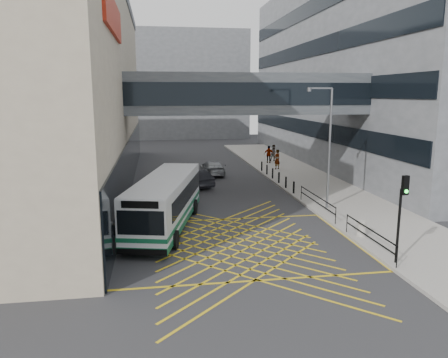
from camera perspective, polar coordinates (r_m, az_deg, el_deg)
name	(u,v)px	position (r m, az deg, el deg)	size (l,w,h in m)	color
ground	(236,244)	(22.42, 1.61, -8.48)	(120.00, 120.00, 0.00)	#333335
building_right	(414,70)	(52.81, 23.55, 12.86)	(24.09, 44.00, 20.00)	slate
building_far	(164,86)	(80.81, -7.79, 12.00)	(28.00, 16.00, 18.00)	slate
skybridge	(247,94)	(33.49, 2.99, 11.03)	(20.00, 4.10, 3.00)	#474C51
pavement	(306,180)	(38.75, 10.67, -0.19)	(6.00, 54.00, 0.16)	#A39D95
box_junction	(236,244)	(22.42, 1.61, -8.47)	(12.00, 9.00, 0.01)	gold
bus	(166,201)	(24.94, -7.60, -2.81)	(4.79, 10.67, 2.92)	silver
car_white	(147,227)	(23.30, -10.08, -6.25)	(1.63, 3.99, 1.27)	white
car_dark	(195,178)	(35.98, -3.83, 0.11)	(1.73, 4.41, 1.38)	black
car_silver	(213,167)	(41.21, -1.49, 1.55)	(1.91, 4.52, 1.41)	gray
traffic_light	(402,207)	(20.26, 22.20, -3.37)	(0.30, 0.47, 3.96)	black
street_lamp	(327,141)	(28.66, 13.33, 4.88)	(1.76, 0.33, 7.74)	slate
litter_bin	(361,228)	(24.14, 17.50, -6.16)	(0.47, 0.47, 0.81)	#ADA89E
kerb_railings	(337,213)	(25.56, 14.59, -4.32)	(0.05, 12.54, 1.00)	black
bollards	(276,175)	(37.82, 6.77, 0.47)	(0.14, 10.14, 0.90)	black
pedestrian_a	(277,159)	(43.57, 6.95, 2.56)	(0.77, 0.55, 1.94)	gray
pedestrian_b	(274,153)	(48.61, 6.55, 3.38)	(0.90, 0.52, 1.83)	gray
pedestrian_c	(269,154)	(47.42, 5.89, 3.21)	(1.09, 0.52, 1.85)	gray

